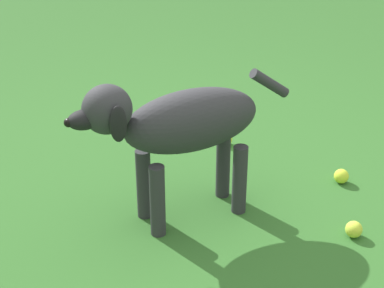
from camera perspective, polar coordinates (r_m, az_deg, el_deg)
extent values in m
plane|color=#2D6026|center=(2.54, -0.29, -5.77)|extent=(14.00, 14.00, 0.00)
ellipsoid|color=#2D2D33|center=(2.28, 0.00, 2.27)|extent=(0.59, 0.45, 0.25)
cylinder|color=#2D2D33|center=(2.29, -3.30, -5.43)|extent=(0.06, 0.06, 0.30)
cylinder|color=#2D2D33|center=(2.40, -4.61, -3.82)|extent=(0.06, 0.06, 0.30)
cylinder|color=#2D2D33|center=(2.43, 4.55, -3.40)|extent=(0.06, 0.06, 0.30)
cylinder|color=#2D2D33|center=(2.53, 2.97, -1.98)|extent=(0.06, 0.06, 0.30)
ellipsoid|color=#2D2D33|center=(2.12, -8.09, 3.29)|extent=(0.24, 0.23, 0.18)
ellipsoid|color=black|center=(2.11, -10.14, 2.31)|extent=(0.15, 0.13, 0.07)
sphere|color=black|center=(2.10, -11.68, 2.00)|extent=(0.03, 0.03, 0.03)
ellipsoid|color=black|center=(2.06, -7.03, 1.89)|extent=(0.07, 0.06, 0.14)
ellipsoid|color=black|center=(2.21, -8.55, 3.59)|extent=(0.07, 0.06, 0.14)
cylinder|color=#2D2D33|center=(2.40, 7.39, 5.76)|extent=(0.18, 0.12, 0.14)
sphere|color=#C9DD3E|center=(2.42, 15.15, -7.84)|extent=(0.07, 0.07, 0.07)
sphere|color=#C4DA37|center=(3.01, 3.24, 0.49)|extent=(0.07, 0.07, 0.07)
sphere|color=#CBE135|center=(2.76, 14.03, -2.99)|extent=(0.07, 0.07, 0.07)
cylinder|color=blue|center=(3.16, -1.50, 1.80)|extent=(0.22, 0.22, 0.06)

